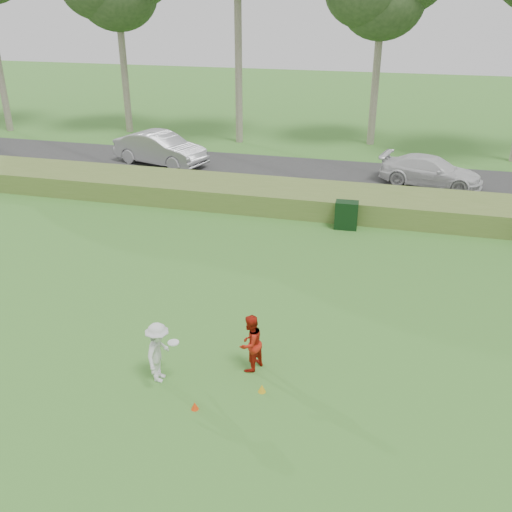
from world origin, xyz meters
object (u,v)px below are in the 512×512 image
(car_mid, at_px, (160,149))
(utility_cabinet, at_px, (346,215))
(cone_orange, at_px, (195,406))
(car_right, at_px, (431,171))
(player_white, at_px, (159,352))
(player_red, at_px, (250,343))
(cone_yellow, at_px, (262,388))

(car_mid, bearing_deg, utility_cabinet, -105.73)
(cone_orange, xyz_separation_m, car_right, (5.38, 18.17, 0.66))
(player_white, xyz_separation_m, car_mid, (-7.48, 17.56, 0.14))
(car_mid, relative_size, car_right, 1.08)
(player_white, distance_m, cone_orange, 1.60)
(player_white, xyz_separation_m, car_right, (6.56, 17.35, -0.02))
(car_mid, bearing_deg, cone_orange, -138.77)
(cone_orange, bearing_deg, player_white, 144.99)
(player_red, relative_size, cone_orange, 7.93)
(cone_orange, xyz_separation_m, utility_cabinet, (2.06, 11.76, 0.46))
(player_red, distance_m, car_right, 17.00)
(cone_yellow, height_order, car_right, car_right)
(player_white, relative_size, car_right, 0.32)
(cone_orange, height_order, cone_yellow, cone_yellow)
(utility_cabinet, bearing_deg, cone_orange, -102.39)
(player_red, xyz_separation_m, car_mid, (-9.48, 16.60, 0.16))
(player_white, height_order, player_red, player_white)
(player_white, xyz_separation_m, player_red, (2.00, 0.96, -0.02))
(player_white, bearing_deg, player_red, -66.75)
(player_red, bearing_deg, car_right, -172.24)
(player_white, xyz_separation_m, cone_yellow, (2.50, 0.15, -0.67))
(car_right, bearing_deg, cone_yellow, 179.71)
(player_red, height_order, cone_yellow, player_red)
(player_red, height_order, utility_cabinet, player_red)
(car_right, bearing_deg, cone_orange, 176.51)
(car_mid, bearing_deg, player_red, -134.26)
(player_red, distance_m, utility_cabinet, 10.05)
(cone_yellow, distance_m, utility_cabinet, 10.82)
(cone_orange, height_order, car_right, car_right)
(car_right, bearing_deg, player_red, 177.44)
(player_white, height_order, cone_orange, player_white)
(cone_orange, height_order, car_mid, car_mid)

